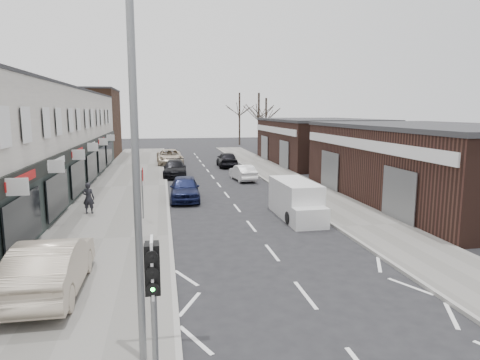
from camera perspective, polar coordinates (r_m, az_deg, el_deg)
name	(u,v)px	position (r m, az deg, el deg)	size (l,w,h in m)	color
ground	(330,327)	(11.93, 11.97, -18.64)	(160.00, 160.00, 0.00)	black
pavement_left	(127,187)	(32.29, -14.80, -0.89)	(5.50, 64.00, 0.12)	slate
pavement_right	(292,182)	(33.68, 6.90, -0.24)	(3.50, 64.00, 0.12)	slate
shop_terrace_left	(12,143)	(30.74, -28.11, 4.40)	(8.00, 41.00, 7.10)	silver
brick_block_far	(83,124)	(55.53, -20.19, 7.03)	(8.00, 10.00, 8.00)	#40291B
right_unit_near	(435,165)	(29.17, 24.57, 1.88)	(10.00, 18.00, 4.50)	#331D17
right_unit_far	(319,142)	(46.90, 10.52, 5.01)	(10.00, 16.00, 4.50)	#331D17
tree_far_a	(258,151)	(59.46, 2.48, 3.82)	(3.60, 3.60, 8.00)	#382D26
tree_far_b	(266,148)	(65.85, 3.45, 4.34)	(3.60, 3.60, 7.50)	#382D26
tree_far_c	(240,145)	(71.08, -0.06, 4.71)	(3.60, 3.60, 8.50)	#382D26
traffic_light	(153,281)	(8.31, -11.54, -13.01)	(0.28, 0.60, 3.10)	slate
street_lamp	(144,156)	(8.98, -12.65, 3.14)	(2.23, 0.22, 8.00)	slate
warning_sign	(143,178)	(22.00, -12.84, 0.24)	(0.12, 0.80, 2.70)	slate
white_van	(296,200)	(22.60, 7.48, -2.71)	(1.80, 4.94, 1.92)	white
sedan_on_pavement	(51,266)	(14.25, -23.86, -10.39)	(1.75, 5.03, 1.66)	#B4A590
pedestrian	(88,198)	(24.14, -19.55, -2.27)	(0.61, 0.40, 1.68)	black
parked_car_left_a	(185,188)	(26.96, -7.38, -1.09)	(1.80, 4.47, 1.52)	#13193B
parked_car_left_b	(175,169)	(36.86, -8.69, 1.52)	(1.93, 4.75, 1.38)	black
parked_car_left_c	(170,157)	(45.37, -9.35, 3.04)	(2.59, 5.62, 1.56)	#C1B19A
parked_car_right_a	(243,173)	(34.42, 0.40, 1.00)	(1.34, 3.85, 1.27)	white
parked_car_right_b	(227,159)	(42.82, -1.75, 2.77)	(1.80, 4.48, 1.53)	black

